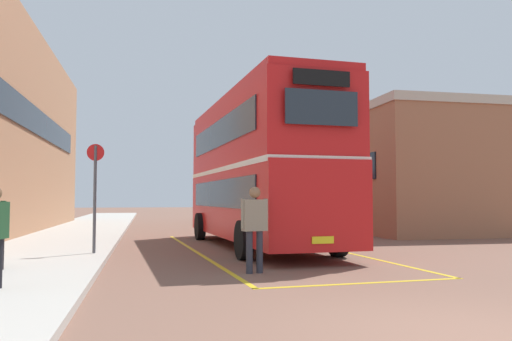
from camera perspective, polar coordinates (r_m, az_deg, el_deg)
The scene contains 8 objects.
ground_plane at distance 19.97m, azimuth -1.71°, elevation -7.56°, with size 135.60×135.60×0.00m, color brown.
sidewalk_left at distance 22.24m, azimuth -19.71°, elevation -6.74°, with size 4.00×57.60×0.14m, color #B2ADA3.
depot_building_right at distance 27.51m, azimuth 14.50°, elevation -0.38°, with size 6.54×14.17×5.61m.
double_decker_bus at distance 16.56m, azimuth 0.14°, elevation 0.22°, with size 3.38×10.67×4.75m.
single_deck_bus at distance 31.48m, azimuth -0.29°, elevation -2.93°, with size 2.75×9.87×3.02m.
pedestrian_boarding at distance 10.77m, azimuth -0.17°, elevation -5.77°, with size 0.59×0.31×1.80m.
bus_stop_sign at distance 14.01m, azimuth -17.43°, elevation -1.82°, with size 0.44×0.08×2.83m.
bay_marking_yellow at distance 14.72m, azimuth 2.00°, elevation -9.15°, with size 5.09×12.81×0.01m.
Camera 1 is at (-3.56, -5.19, 1.56)m, focal length 36.05 mm.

